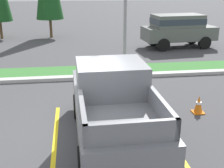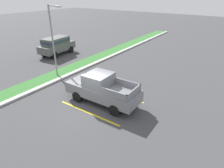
# 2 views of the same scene
# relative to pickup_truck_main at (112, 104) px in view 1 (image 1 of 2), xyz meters

# --- Properties ---
(ground_plane) EXTENTS (120.00, 120.00, 0.00)m
(ground_plane) POSITION_rel_pickup_truck_main_xyz_m (-0.92, 0.38, -1.04)
(ground_plane) COLOR #424244
(parking_line_near) EXTENTS (0.12, 4.80, 0.01)m
(parking_line_near) POSITION_rel_pickup_truck_main_xyz_m (-1.55, -0.05, -1.04)
(parking_line_near) COLOR yellow
(parking_line_near) RESTS_ON ground
(parking_line_far) EXTENTS (0.12, 4.80, 0.01)m
(parking_line_far) POSITION_rel_pickup_truck_main_xyz_m (1.55, -0.05, -1.04)
(parking_line_far) COLOR yellow
(parking_line_far) RESTS_ON ground
(curb_strip) EXTENTS (56.00, 0.40, 0.15)m
(curb_strip) POSITION_rel_pickup_truck_main_xyz_m (-0.92, 5.38, -0.97)
(curb_strip) COLOR #B2B2AD
(curb_strip) RESTS_ON ground
(grass_median) EXTENTS (56.00, 1.80, 0.06)m
(grass_median) POSITION_rel_pickup_truck_main_xyz_m (-0.92, 6.48, -1.01)
(grass_median) COLOR #387533
(grass_median) RESTS_ON ground
(pickup_truck_main) EXTENTS (2.04, 5.26, 2.10)m
(pickup_truck_main) POSITION_rel_pickup_truck_main_xyz_m (0.00, 0.00, 0.00)
(pickup_truck_main) COLOR black
(pickup_truck_main) RESTS_ON ground
(suv_distant) EXTENTS (4.76, 2.31, 2.10)m
(suv_distant) POSITION_rel_pickup_truck_main_xyz_m (5.80, 11.18, 0.20)
(suv_distant) COLOR black
(suv_distant) RESTS_ON ground
(traffic_cone) EXTENTS (0.36, 0.36, 0.60)m
(traffic_cone) POSITION_rel_pickup_truck_main_xyz_m (3.01, 1.31, -0.75)
(traffic_cone) COLOR orange
(traffic_cone) RESTS_ON ground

